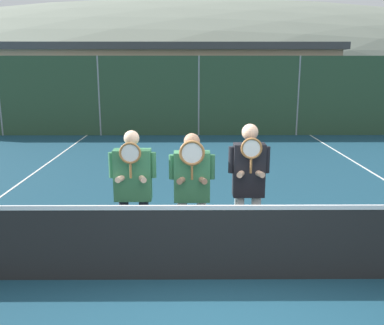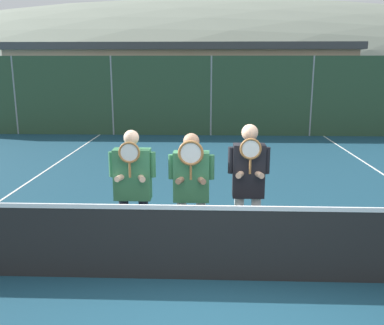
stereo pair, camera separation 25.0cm
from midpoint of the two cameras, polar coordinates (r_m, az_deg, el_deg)
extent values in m
plane|color=navy|center=(5.54, 4.34, -15.32)|extent=(120.00, 120.00, 0.00)
ellipsoid|color=gray|center=(56.83, 2.46, 10.52)|extent=(100.74, 55.96, 19.59)
cube|color=tan|center=(24.58, -1.11, 10.86)|extent=(18.00, 5.00, 3.28)
cube|color=#3D4247|center=(24.57, -1.13, 15.11)|extent=(18.50, 5.50, 0.36)
cylinder|color=gray|center=(17.27, -22.16, 8.25)|extent=(0.06, 0.06, 2.88)
cylinder|color=gray|center=(16.13, -10.16, 8.72)|extent=(0.06, 0.06, 2.88)
cylinder|color=gray|center=(15.77, 3.02, 8.81)|extent=(0.06, 0.06, 2.88)
cylinder|color=gray|center=(16.23, 16.11, 8.44)|extent=(0.06, 0.06, 2.88)
cube|color=#2D4C33|center=(15.77, 3.02, 8.81)|extent=(21.82, 0.02, 2.88)
cube|color=black|center=(5.34, 4.43, -10.96)|extent=(10.98, 0.02, 0.92)
cube|color=white|center=(5.16, 4.53, -6.06)|extent=(10.98, 0.03, 0.06)
cube|color=white|center=(9.18, -23.38, -4.61)|extent=(0.05, 16.00, 0.01)
cylinder|color=#232838|center=(5.95, -7.78, -8.74)|extent=(0.13, 0.13, 0.86)
cylinder|color=#232838|center=(5.91, -5.19, -8.82)|extent=(0.13, 0.13, 0.86)
cube|color=#337047|center=(5.69, -6.69, -1.57)|extent=(0.49, 0.22, 0.68)
sphere|color=#DBB293|center=(5.58, -6.83, 3.31)|extent=(0.20, 0.20, 0.20)
cylinder|color=#337047|center=(5.70, -9.40, -0.24)|extent=(0.08, 0.08, 0.33)
cylinder|color=#337047|center=(5.62, -4.02, -0.29)|extent=(0.08, 0.08, 0.33)
cylinder|color=#DBB293|center=(5.63, -8.06, -1.92)|extent=(0.16, 0.27, 0.08)
cylinder|color=#DBB293|center=(5.59, -5.59, -1.96)|extent=(0.16, 0.27, 0.08)
cylinder|color=#936033|center=(5.49, -7.01, -0.97)|extent=(0.03, 0.03, 0.20)
torus|color=#936033|center=(5.44, -7.07, 1.32)|extent=(0.28, 0.03, 0.28)
cylinder|color=silver|center=(5.44, -7.07, 1.32)|extent=(0.23, 0.00, 0.23)
cylinder|color=white|center=(5.89, -0.14, -8.95)|extent=(0.13, 0.13, 0.84)
cylinder|color=white|center=(5.89, 2.43, -8.98)|extent=(0.13, 0.13, 0.84)
cube|color=#337047|center=(5.65, 1.18, -1.88)|extent=(0.47, 0.22, 0.67)
sphere|color=#997056|center=(5.54, 1.20, 2.84)|extent=(0.21, 0.21, 0.21)
cylinder|color=#337047|center=(5.62, -1.48, -0.57)|extent=(0.08, 0.08, 0.33)
cylinder|color=#337047|center=(5.62, 3.86, -0.62)|extent=(0.08, 0.08, 0.33)
cylinder|color=#997056|center=(5.57, -0.06, -2.24)|extent=(0.16, 0.27, 0.08)
cylinder|color=#997056|center=(5.56, 2.38, -2.26)|extent=(0.16, 0.27, 0.08)
cylinder|color=#936033|center=(5.45, 1.15, -1.28)|extent=(0.03, 0.03, 0.20)
torus|color=#936033|center=(5.39, 1.16, 1.26)|extent=(0.33, 0.04, 0.33)
cylinder|color=silver|center=(5.39, 1.16, 1.26)|extent=(0.27, 0.00, 0.27)
cylinder|color=white|center=(5.93, 7.43, -8.63)|extent=(0.13, 0.13, 0.90)
cylinder|color=white|center=(5.95, 9.64, -8.61)|extent=(0.13, 0.13, 0.90)
cube|color=black|center=(5.69, 8.81, -1.09)|extent=(0.41, 0.22, 0.71)
sphere|color=tan|center=(5.59, 8.99, 3.97)|extent=(0.22, 0.22, 0.22)
cylinder|color=black|center=(5.64, 6.51, 0.30)|extent=(0.08, 0.08, 0.35)
cylinder|color=black|center=(5.69, 11.18, 0.26)|extent=(0.08, 0.08, 0.35)
cylinder|color=tan|center=(5.60, 7.85, -1.46)|extent=(0.16, 0.27, 0.08)
cylinder|color=tan|center=(5.62, 9.95, -1.48)|extent=(0.16, 0.27, 0.08)
cylinder|color=#936033|center=(5.49, 9.06, -0.50)|extent=(0.03, 0.03, 0.20)
torus|color=#936033|center=(5.45, 9.14, 1.79)|extent=(0.28, 0.03, 0.28)
cylinder|color=silver|center=(5.45, 9.14, 1.79)|extent=(0.23, 0.00, 0.23)
cube|color=silver|center=(19.39, -15.60, 6.93)|extent=(4.35, 1.81, 0.77)
cube|color=#2D3842|center=(19.33, -15.73, 8.99)|extent=(2.39, 1.67, 0.63)
cylinder|color=black|center=(18.16, -12.13, 5.50)|extent=(0.60, 0.16, 0.60)
cylinder|color=black|center=(19.94, -10.83, 6.22)|extent=(0.60, 0.16, 0.60)
cylinder|color=black|center=(19.05, -20.43, 5.31)|extent=(0.60, 0.16, 0.60)
cylinder|color=black|center=(20.76, -18.50, 6.05)|extent=(0.60, 0.16, 0.60)
cube|color=#285638|center=(18.64, 0.07, 7.19)|extent=(4.50, 1.80, 0.78)
cube|color=#2D3842|center=(18.58, 0.07, 9.36)|extent=(2.47, 1.66, 0.64)
cylinder|color=black|center=(17.78, 4.70, 5.59)|extent=(0.60, 0.16, 0.60)
cylinder|color=black|center=(19.60, 4.47, 6.30)|extent=(0.60, 0.16, 0.60)
cylinder|color=black|center=(17.89, -4.74, 5.63)|extent=(0.60, 0.16, 0.60)
cylinder|color=black|center=(19.71, -4.10, 6.34)|extent=(0.60, 0.16, 0.60)
cube|color=slate|center=(19.10, 16.60, 6.91)|extent=(4.76, 1.90, 0.86)
cube|color=#2D3842|center=(19.03, 16.76, 9.25)|extent=(2.62, 1.75, 0.70)
cylinder|color=black|center=(18.68, 21.86, 5.05)|extent=(0.60, 0.16, 0.60)
cylinder|color=black|center=(20.50, 20.08, 5.84)|extent=(0.60, 0.16, 0.60)
cylinder|color=black|center=(17.88, 12.44, 5.37)|extent=(0.60, 0.16, 0.60)
cylinder|color=black|center=(19.77, 11.47, 6.14)|extent=(0.60, 0.16, 0.60)
camera|label=1|loc=(0.13, -88.76, 0.29)|focal=40.00mm
camera|label=2|loc=(0.13, 91.24, -0.29)|focal=40.00mm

